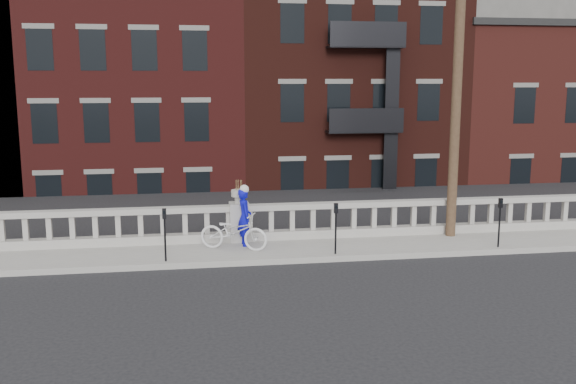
% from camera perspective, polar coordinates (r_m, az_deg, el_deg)
% --- Properties ---
extents(ground, '(120.00, 120.00, 0.00)m').
position_cam_1_polar(ground, '(14.68, -3.06, -8.69)').
color(ground, black).
rests_on(ground, ground).
extents(sidewalk, '(32.00, 2.20, 0.15)m').
position_cam_1_polar(sidewalk, '(17.51, -4.07, -5.33)').
color(sidewalk, gray).
rests_on(sidewalk, ground).
extents(balustrade, '(28.00, 0.34, 1.03)m').
position_cam_1_polar(balustrade, '(18.30, -4.35, -2.84)').
color(balustrade, gray).
rests_on(balustrade, sidewalk).
extents(planter_pedestal, '(0.55, 0.55, 1.76)m').
position_cam_1_polar(planter_pedestal, '(18.25, -4.36, -2.26)').
color(planter_pedestal, gray).
rests_on(planter_pedestal, sidewalk).
extents(lower_level, '(80.00, 44.00, 20.80)m').
position_cam_1_polar(lower_level, '(36.99, -5.93, 6.76)').
color(lower_level, '#605E59').
rests_on(lower_level, ground).
extents(utility_pole, '(1.60, 0.28, 10.00)m').
position_cam_1_polar(utility_pole, '(19.02, 14.89, 11.30)').
color(utility_pole, '#422D1E').
rests_on(utility_pole, sidewalk).
extents(parking_meter_b, '(0.10, 0.09, 1.36)m').
position_cam_1_polar(parking_meter_b, '(16.42, -10.90, -3.22)').
color(parking_meter_b, black).
rests_on(parking_meter_b, sidewalk).
extents(parking_meter_c, '(0.10, 0.09, 1.36)m').
position_cam_1_polar(parking_meter_c, '(16.84, 4.27, -2.73)').
color(parking_meter_c, black).
rests_on(parking_meter_c, sidewalk).
extents(parking_meter_d, '(0.10, 0.09, 1.36)m').
position_cam_1_polar(parking_meter_d, '(18.42, 18.31, -2.11)').
color(parking_meter_d, black).
rests_on(parking_meter_d, sidewalk).
extents(bicycle, '(1.99, 1.33, 0.99)m').
position_cam_1_polar(bicycle, '(17.37, -4.85, -3.53)').
color(bicycle, silver).
rests_on(bicycle, sidewalk).
extents(cyclist, '(0.42, 0.61, 1.59)m').
position_cam_1_polar(cyclist, '(17.74, -3.88, -2.24)').
color(cyclist, '#0B0CB3').
rests_on(cyclist, sidewalk).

